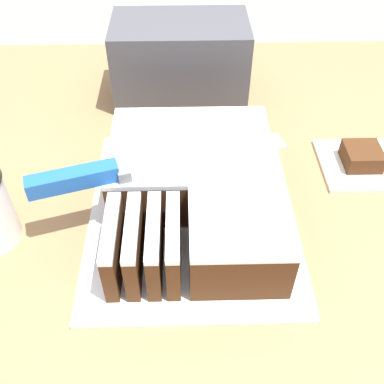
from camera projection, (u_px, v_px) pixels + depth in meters
The scene contains 7 objects.
countertop at pixel (181, 382), 0.91m from camera, with size 1.40×1.10×0.91m.
cake_board at pixel (192, 213), 0.62m from camera, with size 0.28×0.34×0.01m.
cake at pixel (196, 188), 0.59m from camera, with size 0.22×0.28×0.08m.
knife at pixel (112, 172), 0.55m from camera, with size 0.33×0.12×0.02m.
paper_napkin at pixel (359, 165), 0.69m from camera, with size 0.12×0.12×0.01m.
brownie at pixel (362, 156), 0.68m from camera, with size 0.05×0.05×0.03m.
storage_box at pixel (180, 60), 0.79m from camera, with size 0.23×0.14×0.14m.
Camera 1 is at (0.01, -0.38, 1.37)m, focal length 42.00 mm.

